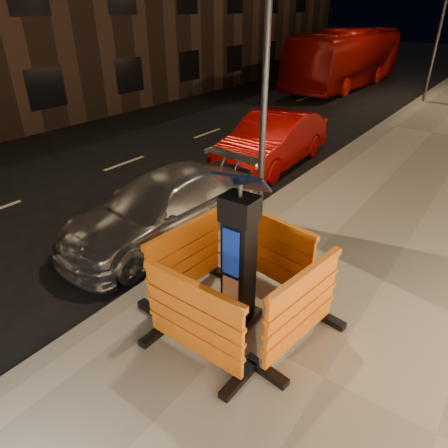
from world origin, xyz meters
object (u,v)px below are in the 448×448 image
Objects in this scene: parking_kiosk at (239,254)px; barrier_bldgside at (302,310)px; barrier_front at (194,322)px; bus_doubledecker at (343,87)px; car_red at (271,165)px; barrier_back at (273,252)px; car_silver at (166,236)px; barrier_kerbside at (185,260)px.

parking_kiosk is 1.06m from barrier_bldgside.
barrier_bldgside is at bearing 46.38° from barrier_front.
parking_kiosk is 21.19m from bus_doubledecker.
bus_doubledecker is (-3.25, 14.11, 0.00)m from car_red.
barrier_bldgside is 0.33× the size of car_red.
bus_doubledecker reaches higher than barrier_back.
car_red is at bearing 100.72° from car_silver.
bus_doubledecker is (-6.20, 20.23, -1.20)m from parking_kiosk.
car_silver is at bearing 140.90° from barrier_front.
bus_doubledecker is (-3.62, 18.98, 0.00)m from car_silver.
parking_kiosk is 1.06m from barrier_front.
parking_kiosk is 1.06m from barrier_back.
barrier_front is 3.47m from car_silver.
barrier_kerbside is at bearing -31.15° from car_silver.
car_red is (-2.00, 6.12, -0.73)m from barrier_kerbside.
parking_kiosk is at bearing -80.62° from barrier_back.
barrier_kerbside is at bearing -74.19° from car_red.
bus_doubledecker is at bearing 117.20° from barrier_back.
parking_kiosk is at bearing -19.50° from car_silver.
barrier_back is at bearing -0.25° from car_silver.
car_red reaches higher than car_silver.
barrier_kerbside is (-0.95, 0.00, -0.46)m from parking_kiosk.
barrier_back is 1.34m from barrier_bldgside.
bus_doubledecker is at bearing 107.69° from barrier_front.
car_silver is (-2.58, 0.30, -0.73)m from barrier_back.
barrier_front is 1.00× the size of barrier_kerbside.
barrier_back is (0.00, 1.90, 0.00)m from barrier_front.
barrier_bldgside is (1.90, 0.00, 0.00)m from barrier_kerbside.
car_red is at bearing 114.02° from barrier_front.
car_silver is 19.32m from bus_doubledecker.
barrier_kerbside is 0.13× the size of bus_doubledecker.
barrier_front is (0.00, -0.95, -0.46)m from parking_kiosk.
car_silver is (-2.58, 1.25, -1.20)m from parking_kiosk.
barrier_back is at bearing -71.53° from bus_doubledecker.
barrier_kerbside is 2.18m from car_silver.
parking_kiosk is 1.40× the size of barrier_back.
barrier_front is at bearing -73.04° from bus_doubledecker.
bus_doubledecker is (-6.20, 21.18, -0.73)m from barrier_front.
barrier_bldgside is at bearing 6.38° from parking_kiosk.
bus_doubledecker is at bearing 27.84° from barrier_bldgside.
barrier_back reaches higher than car_red.
barrier_front is 1.34m from barrier_kerbside.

